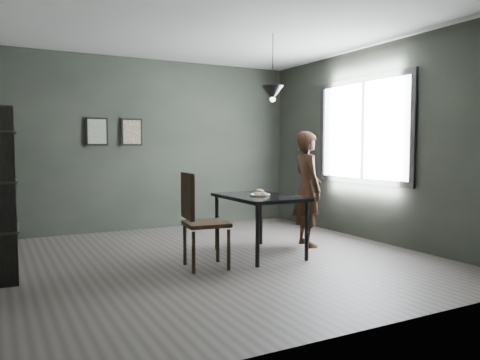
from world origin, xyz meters
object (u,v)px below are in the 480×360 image
cafe_table (259,202)px  white_plate (260,195)px  woman (308,189)px  pendant_lamp (273,93)px  wood_chair (198,214)px

cafe_table → white_plate: white_plate is taller
white_plate → woman: (0.86, 0.19, 0.03)m
woman → pendant_lamp: 1.40m
cafe_table → woman: 0.87m
cafe_table → woman: woman is taller
white_plate → cafe_table: bearing=70.1°
woman → pendant_lamp: bearing=107.5°
cafe_table → white_plate: bearing=-109.9°
cafe_table → wood_chair: size_ratio=1.12×
cafe_table → wood_chair: (-0.95, -0.27, -0.06)m
white_plate → woman: 0.88m
white_plate → wood_chair: wood_chair is taller
woman → wood_chair: size_ratio=1.47×
woman → pendant_lamp: size_ratio=1.82×
white_plate → wood_chair: 0.98m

